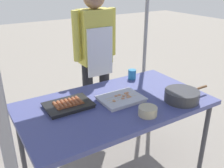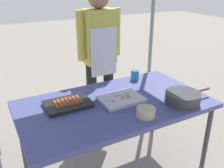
{
  "view_description": "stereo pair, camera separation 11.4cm",
  "coord_description": "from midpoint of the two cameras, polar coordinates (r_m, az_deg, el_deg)",
  "views": [
    {
      "loc": [
        -1.02,
        -1.59,
        1.73
      ],
      "look_at": [
        0.0,
        0.05,
        0.9
      ],
      "focal_mm": 40.26,
      "sensor_mm": 36.0,
      "label": 1
    },
    {
      "loc": [
        -0.92,
        -1.65,
        1.73
      ],
      "look_at": [
        0.0,
        0.05,
        0.9
      ],
      "focal_mm": 40.26,
      "sensor_mm": 36.0,
      "label": 2
    }
  ],
  "objects": [
    {
      "name": "stall_table",
      "position": [
        2.15,
        2.16,
        -5.45
      ],
      "size": [
        1.6,
        0.9,
        0.75
      ],
      "color": "#4C518C",
      "rests_on": "ground"
    },
    {
      "name": "drink_cup_near_edge",
      "position": [
        2.59,
        6.47,
        2.09
      ],
      "size": [
        0.08,
        0.08,
        0.1
      ],
      "primitive_type": "cylinder",
      "color": "#338CBF",
      "rests_on": "stall_table"
    },
    {
      "name": "tray_meat_skewers",
      "position": [
        2.15,
        3.56,
        -3.42
      ],
      "size": [
        0.36,
        0.28,
        0.04
      ],
      "color": "silver",
      "rests_on": "stall_table"
    },
    {
      "name": "tray_grilled_sausages",
      "position": [
        2.08,
        -8.45,
        -4.44
      ],
      "size": [
        0.37,
        0.26,
        0.05
      ],
      "color": "black",
      "rests_on": "stall_table"
    },
    {
      "name": "cooking_wok",
      "position": [
        2.2,
        17.23,
        -2.88
      ],
      "size": [
        0.45,
        0.29,
        0.09
      ],
      "color": "#38383A",
      "rests_on": "stall_table"
    },
    {
      "name": "condiment_bowl",
      "position": [
        1.94,
        9.4,
        -6.35
      ],
      "size": [
        0.15,
        0.15,
        0.07
      ],
      "primitive_type": "cylinder",
      "color": "#BFB28C",
      "rests_on": "stall_table"
    },
    {
      "name": "vendor_woman",
      "position": [
        2.82,
        -1.66,
        7.75
      ],
      "size": [
        0.52,
        0.23,
        1.64
      ],
      "rotation": [
        0.0,
        0.0,
        3.14
      ],
      "color": "black",
      "rests_on": "ground"
    }
  ]
}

